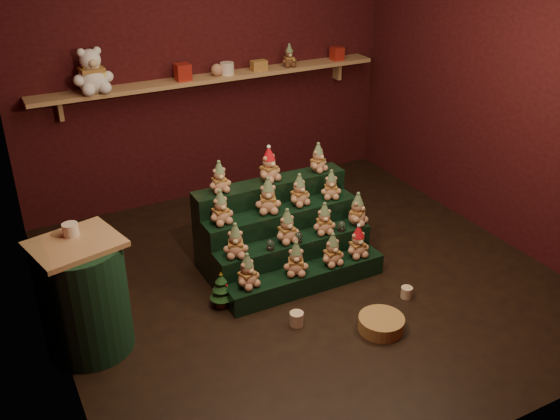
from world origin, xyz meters
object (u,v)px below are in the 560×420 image
riser_tier_front (306,279)px  brown_bear (289,56)px  white_bear (91,65)px  mug_left (297,319)px  wicker_basket (381,324)px  side_table (84,297)px  mug_right (407,292)px  snow_globe_a (270,245)px  mini_christmas_tree (222,289)px  snow_globe_b (298,237)px  snow_globe_c (341,226)px

riser_tier_front → brown_bear: 2.54m
white_bear → mug_left: bearing=-73.7°
riser_tier_front → wicker_basket: size_ratio=4.03×
side_table → mug_right: side_table is taller
snow_globe_a → mug_right: 1.18m
snow_globe_a → mini_christmas_tree: bearing=-172.3°
mini_christmas_tree → mug_right: size_ratio=3.43×
snow_globe_b → mug_left: size_ratio=0.88×
mug_right → white_bear: (-1.79, 2.46, 1.53)m
mug_right → wicker_basket: (-0.43, -0.25, 0.01)m
riser_tier_front → mug_left: bearing=-128.4°
snow_globe_c → wicker_basket: (-0.20, -0.90, -0.35)m
snow_globe_a → wicker_basket: (0.48, -0.90, -0.35)m
snow_globe_a → mug_left: 0.65m
snow_globe_a → snow_globe_b: (0.26, 0.00, 0.00)m
wicker_basket → white_bear: 3.39m
riser_tier_front → snow_globe_c: size_ratio=15.56×
riser_tier_front → snow_globe_a: size_ratio=15.93×
riser_tier_front → snow_globe_c: 0.56m
riser_tier_front → white_bear: 2.71m
snow_globe_b → snow_globe_c: size_ratio=1.05×
snow_globe_c → mug_left: size_ratio=0.84×
side_table → mini_christmas_tree: side_table is taller
snow_globe_a → snow_globe_b: bearing=0.0°
mug_left → mug_right: size_ratio=1.14×
riser_tier_front → mini_christmas_tree: (-0.72, 0.10, 0.07)m
riser_tier_front → snow_globe_c: snow_globe_c is taller
snow_globe_c → wicker_basket: bearing=-102.8°
snow_globe_b → white_bear: size_ratio=0.19×
snow_globe_a → wicker_basket: bearing=-62.0°
mini_christmas_tree → white_bear: (-0.41, 1.87, 1.42)m
snow_globe_b → side_table: (-1.76, -0.08, 0.03)m
side_table → white_bear: bearing=58.3°
riser_tier_front → side_table: side_table is taller
riser_tier_front → snow_globe_b: size_ratio=14.79×
riser_tier_front → snow_globe_c: (0.43, 0.16, 0.32)m
snow_globe_b → brown_bear: size_ratio=0.42×
snow_globe_a → side_table: size_ratio=0.10×
mini_christmas_tree → riser_tier_front: bearing=-7.7°
snow_globe_b → snow_globe_c: bearing=0.0°
mug_right → mug_left: bearing=174.0°
white_bear → brown_bear: white_bear is taller
side_table → wicker_basket: (1.98, -0.82, -0.38)m
wicker_basket → riser_tier_front: bearing=107.0°
mug_right → white_bear: size_ratio=0.18×
mug_left → white_bear: size_ratio=0.21×
mini_christmas_tree → brown_bear: (1.61, 1.87, 1.28)m
snow_globe_b → mug_right: size_ratio=1.01×
side_table → mug_right: bearing=-26.8°
side_table → mug_left: side_table is taller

